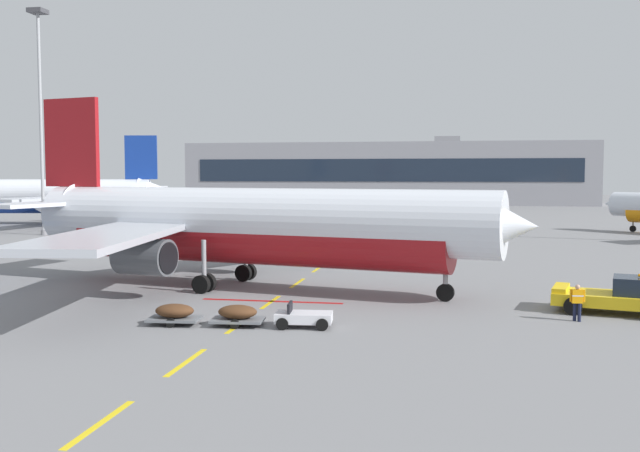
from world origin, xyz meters
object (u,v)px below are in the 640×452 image
object	(u,v)px
airliner_mid_left	(44,196)
baggage_train	(238,315)
ground_crew_worker	(577,300)
ground_power_truck	(126,233)
airliner_foreground	(246,224)
apron_light_mast_near	(40,96)
pushback_tug	(620,296)

from	to	relation	value
airliner_mid_left	baggage_train	size ratio (longest dim) A/B	4.07
airliner_mid_left	ground_crew_worker	size ratio (longest dim) A/B	19.90
ground_power_truck	ground_crew_worker	size ratio (longest dim) A/B	3.80
airliner_foreground	apron_light_mast_near	size ratio (longest dim) A/B	1.34
airliner_foreground	baggage_train	bearing A→B (deg)	-75.45
pushback_tug	ground_power_truck	xyz separation A→B (m)	(-37.72, 22.72, 0.74)
airliner_foreground	airliner_mid_left	xyz separation A→B (m)	(-43.84, 48.95, 0.08)
apron_light_mast_near	airliner_foreground	bearing A→B (deg)	-43.89
baggage_train	ground_crew_worker	world-z (taller)	ground_crew_worker
pushback_tug	apron_light_mast_near	size ratio (longest dim) A/B	0.25
ground_power_truck	baggage_train	distance (m)	35.04
baggage_train	pushback_tug	bearing A→B (deg)	19.22
airliner_foreground	ground_power_truck	size ratio (longest dim) A/B	5.13
airliner_foreground	baggage_train	xyz separation A→B (m)	(2.79, -10.75, -3.42)
airliner_mid_left	airliner_foreground	bearing A→B (deg)	-48.15
airliner_foreground	ground_power_truck	distance (m)	24.93
ground_crew_worker	apron_light_mast_near	size ratio (longest dim) A/B	0.07
airliner_mid_left	ground_crew_worker	xyz separation A→B (m)	(62.32, -55.76, -3.01)
airliner_foreground	pushback_tug	bearing A→B (deg)	-11.91
ground_power_truck	ground_crew_worker	bearing A→B (deg)	-35.47
airliner_mid_left	ground_power_truck	distance (m)	40.97
baggage_train	airliner_foreground	bearing A→B (deg)	104.55
airliner_mid_left	apron_light_mast_near	xyz separation A→B (m)	(9.92, -16.31, 11.92)
ground_power_truck	pushback_tug	bearing A→B (deg)	-31.06
airliner_mid_left	ground_power_truck	world-z (taller)	airliner_mid_left
baggage_train	apron_light_mast_near	xyz separation A→B (m)	(-36.72, 43.39, 15.42)
airliner_foreground	airliner_mid_left	bearing A→B (deg)	131.85
airliner_mid_left	baggage_train	bearing A→B (deg)	-52.01
pushback_tug	baggage_train	size ratio (longest dim) A/B	0.75
ground_crew_worker	apron_light_mast_near	world-z (taller)	apron_light_mast_near
airliner_mid_left	apron_light_mast_near	size ratio (longest dim) A/B	1.37
ground_power_truck	baggage_train	world-z (taller)	ground_power_truck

